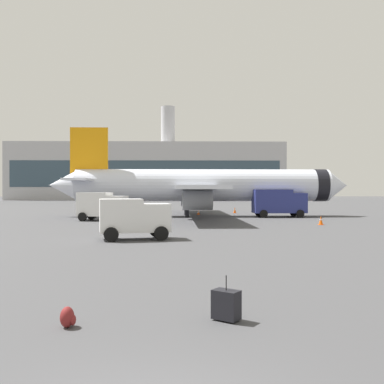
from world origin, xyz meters
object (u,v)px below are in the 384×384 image
at_px(safety_cone_mid, 321,220).
at_px(traveller_backpack, 68,317).
at_px(fuel_truck, 278,202).
at_px(safety_cone_far, 235,210).
at_px(rolling_suitcase, 226,305).
at_px(safety_cone_near, 198,212).
at_px(cargo_van, 134,217).
at_px(airplane_at_gate, 201,186).
at_px(service_truck, 102,205).

xyz_separation_m(safety_cone_mid, traveller_backpack, (-15.12, -29.47, -0.17)).
relative_size(fuel_truck, safety_cone_far, 7.74).
xyz_separation_m(safety_cone_mid, safety_cone_far, (-5.44, 20.18, -0.02)).
distance_m(fuel_truck, rolling_suitcase, 41.50).
relative_size(safety_cone_near, safety_cone_mid, 0.72).
height_order(cargo_van, safety_cone_far, cargo_van).
height_order(airplane_at_gate, traveller_backpack, airplane_at_gate).
height_order(service_truck, safety_cone_mid, service_truck).
relative_size(fuel_truck, traveller_backpack, 12.71).
height_order(airplane_at_gate, service_truck, airplane_at_gate).
distance_m(airplane_at_gate, rolling_suitcase, 42.15).
distance_m(airplane_at_gate, service_truck, 12.98).
relative_size(safety_cone_near, safety_cone_far, 0.75).
bearing_deg(airplane_at_gate, service_truck, -144.71).
bearing_deg(safety_cone_mid, airplane_at_gate, 128.29).
bearing_deg(service_truck, airplane_at_gate, 35.29).
distance_m(safety_cone_far, rolling_suitcase, 49.54).
xyz_separation_m(service_truck, rolling_suitcase, (9.33, -34.61, -1.22)).
xyz_separation_m(safety_cone_mid, rolling_suitcase, (-11.40, -29.00, -0.01)).
distance_m(service_truck, traveller_backpack, 35.54).
relative_size(cargo_van, safety_cone_far, 5.99).
xyz_separation_m(cargo_van, safety_cone_near, (5.11, 27.98, -1.16)).
bearing_deg(service_truck, safety_cone_far, 43.62).
bearing_deg(safety_cone_mid, service_truck, 164.87).
relative_size(service_truck, traveller_backpack, 10.69).
bearing_deg(safety_cone_near, cargo_van, -100.35).
xyz_separation_m(cargo_van, safety_cone_far, (10.16, 31.61, -1.06)).
xyz_separation_m(cargo_van, rolling_suitcase, (4.20, -17.57, -1.06)).
bearing_deg(service_truck, safety_cone_mid, -15.13).
bearing_deg(safety_cone_mid, rolling_suitcase, -111.46).
relative_size(service_truck, safety_cone_near, 8.64).
distance_m(service_truck, safety_cone_mid, 21.51).
distance_m(airplane_at_gate, fuel_truck, 9.22).
height_order(safety_cone_mid, traveller_backpack, safety_cone_mid).
xyz_separation_m(airplane_at_gate, cargo_van, (-5.33, -24.44, -2.21)).
xyz_separation_m(safety_cone_near, traveller_backpack, (-4.62, -46.01, -0.06)).
bearing_deg(rolling_suitcase, traveller_backpack, -172.92).
relative_size(safety_cone_near, rolling_suitcase, 0.54).
bearing_deg(fuel_truck, safety_cone_mid, -82.83).
height_order(safety_cone_far, rolling_suitcase, rolling_suitcase).
bearing_deg(fuel_truck, traveller_backpack, -108.59).
height_order(cargo_van, safety_cone_mid, cargo_van).
distance_m(safety_cone_near, traveller_backpack, 46.25).
bearing_deg(service_truck, cargo_van, -73.24).
bearing_deg(cargo_van, rolling_suitcase, -76.56).
height_order(airplane_at_gate, safety_cone_far, airplane_at_gate).
bearing_deg(safety_cone_far, traveller_backpack, -101.03).
bearing_deg(fuel_truck, cargo_van, -122.01).
bearing_deg(safety_cone_mid, cargo_van, -143.76).
bearing_deg(service_truck, traveller_backpack, -80.91).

